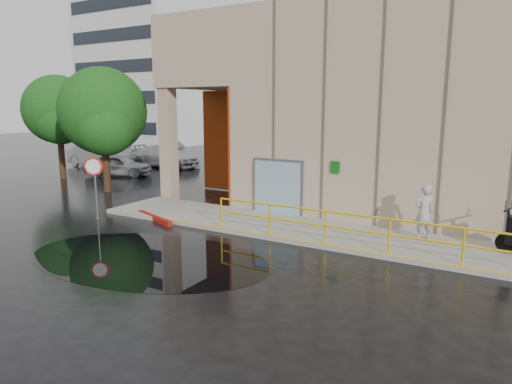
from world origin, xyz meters
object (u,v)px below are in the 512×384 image
Objects in this scene: car_b at (97,156)px; tree_far at (59,112)px; person at (424,212)px; car_c at (165,156)px; tree_near at (103,115)px; stop_sign at (94,174)px; car_a at (118,165)px; red_curb at (154,218)px.

tree_far is (2.59, -4.70, 3.06)m from car_b.
person is 20.95m from tree_far.
tree_near is at bearing -162.01° from car_c.
car_b is (-23.19, 7.31, -0.23)m from person.
person is at bearing 1.27° from stop_sign.
car_c is (-0.34, 4.55, 0.08)m from car_a.
car_b is 6.18m from tree_far.
car_a is at bearing 52.93° from tree_far.
stop_sign reaches higher than red_curb.
person is 0.29× the size of tree_far.
car_b is 0.78× the size of tree_near.
stop_sign is at bearing -153.25° from red_curb.
car_c is at bearing 77.65° from tree_far.
car_b is at bearing 39.48° from car_a.
car_c is (-7.80, 12.63, -1.01)m from stop_sign.
stop_sign is at bearing -161.45° from car_a.
car_b is at bearing 113.25° from car_c.
car_a is (-18.71, 5.09, -0.35)m from person.
person reaches higher than red_curb.
tree_far reaches higher than car_b.
car_a is 4.99m from car_b.
car_a reaches higher than red_curb.
stop_sign is 2.76m from red_curb.
tree_near is (-3.95, 4.07, 2.05)m from stop_sign.
tree_near is 1.02× the size of tree_far.
stop_sign is 15.79m from car_b.
car_a is (-9.43, 7.09, 0.58)m from red_curb.
tree_far is at bearing -46.57° from person.
car_c is (-19.05, 9.65, -0.27)m from person.
car_c is at bearing -58.63° from car_b.
tree_near is (3.86, -8.56, 3.06)m from car_c.
tree_near reaches higher than car_b.
red_curb is 11.81m from car_a.
car_a is at bearing 131.29° from tree_near.
person reaches higher than car_c.
red_curb is 0.39× the size of tree_near.
tree_near reaches higher than car_a.
tree_near is 5.61m from tree_far.
car_b is (-13.90, 9.30, 0.69)m from red_curb.
red_curb is at bearing -121.94° from car_b.
car_b is at bearing -56.86° from person.
stop_sign reaches higher than car_b.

